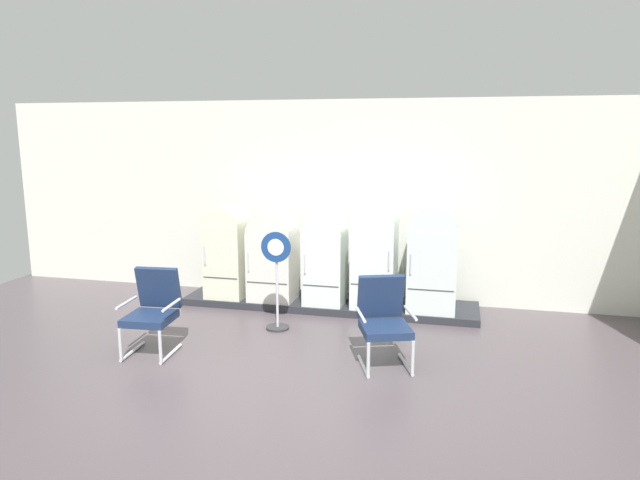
# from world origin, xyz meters

# --- Properties ---
(ground) EXTENTS (12.00, 10.00, 0.05)m
(ground) POSITION_xyz_m (0.00, 0.00, -0.03)
(ground) COLOR #50464B
(back_wall) EXTENTS (11.76, 0.12, 3.17)m
(back_wall) POSITION_xyz_m (0.00, 3.66, 1.60)
(back_wall) COLOR silver
(back_wall) RESTS_ON ground
(display_plinth) EXTENTS (4.51, 0.95, 0.11)m
(display_plinth) POSITION_xyz_m (0.00, 3.02, 0.05)
(display_plinth) COLOR #292A30
(display_plinth) RESTS_ON ground
(refrigerator_0) EXTENTS (0.60, 0.61, 1.45)m
(refrigerator_0) POSITION_xyz_m (-1.61, 2.88, 0.87)
(refrigerator_0) COLOR silver
(refrigerator_0) RESTS_ON display_plinth
(refrigerator_1) EXTENTS (0.68, 0.66, 1.38)m
(refrigerator_1) POSITION_xyz_m (-0.86, 2.90, 0.83)
(refrigerator_1) COLOR silver
(refrigerator_1) RESTS_ON display_plinth
(refrigerator_2) EXTENTS (0.59, 0.64, 1.36)m
(refrigerator_2) POSITION_xyz_m (-0.03, 2.90, 0.83)
(refrigerator_2) COLOR silver
(refrigerator_2) RESTS_ON display_plinth
(refrigerator_3) EXTENTS (0.63, 0.71, 1.58)m
(refrigerator_3) POSITION_xyz_m (0.71, 2.93, 0.95)
(refrigerator_3) COLOR silver
(refrigerator_3) RESTS_ON display_plinth
(refrigerator_4) EXTENTS (0.69, 0.70, 1.54)m
(refrigerator_4) POSITION_xyz_m (1.56, 2.93, 0.92)
(refrigerator_4) COLOR silver
(refrigerator_4) RESTS_ON display_plinth
(armchair_left) EXTENTS (0.65, 0.72, 1.03)m
(armchair_left) POSITION_xyz_m (-1.69, 0.74, 0.56)
(armchair_left) COLOR silver
(armchair_left) RESTS_ON ground
(armchair_right) EXTENTS (0.75, 0.82, 1.03)m
(armchair_right) POSITION_xyz_m (1.10, 1.02, 0.56)
(armchair_right) COLOR silver
(armchair_right) RESTS_ON ground
(sign_stand) EXTENTS (0.41, 0.32, 1.36)m
(sign_stand) POSITION_xyz_m (-0.47, 1.87, 0.62)
(sign_stand) COLOR #2D2D30
(sign_stand) RESTS_ON ground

